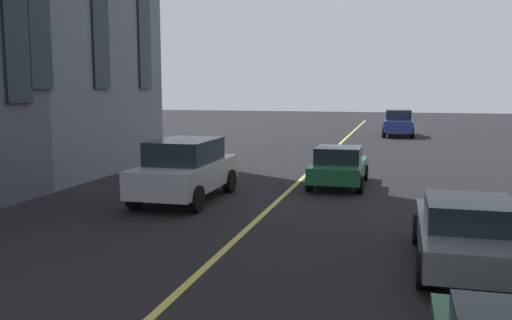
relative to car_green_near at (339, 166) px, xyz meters
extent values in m
cube|color=#D8C64C|center=(-0.49, 1.51, -0.70)|extent=(80.00, 0.16, 0.01)
cube|color=#1E6038|center=(0.05, 0.00, -0.12)|extent=(3.90, 1.75, 0.55)
cube|color=#19232D|center=(-0.15, 0.00, 0.43)|extent=(1.64, 1.54, 0.55)
cylinder|color=black|center=(1.34, 0.84, -0.40)|extent=(0.60, 0.21, 0.60)
cylinder|color=black|center=(1.34, -0.84, -0.40)|extent=(0.60, 0.21, 0.60)
cylinder|color=black|center=(-1.24, 0.84, -0.40)|extent=(0.60, 0.21, 0.60)
cylinder|color=black|center=(-1.24, -0.84, -0.40)|extent=(0.60, 0.21, 0.60)
cube|color=navy|center=(21.18, -1.94, 0.08)|extent=(4.70, 1.95, 0.80)
cube|color=#19232D|center=(21.18, -1.94, 0.83)|extent=(2.58, 1.72, 0.70)
cylinder|color=black|center=(22.73, -1.00, -0.32)|extent=(0.76, 0.27, 0.76)
cylinder|color=black|center=(22.73, -2.87, -0.32)|extent=(0.76, 0.27, 0.76)
cylinder|color=black|center=(19.63, -1.00, -0.32)|extent=(0.76, 0.27, 0.76)
cylinder|color=black|center=(19.63, -2.87, -0.32)|extent=(0.76, 0.27, 0.76)
cube|color=slate|center=(-8.31, -3.39, -0.10)|extent=(4.40, 1.80, 0.55)
cube|color=#19232D|center=(-8.53, -3.39, 0.42)|extent=(1.85, 1.58, 0.50)
cylinder|color=black|center=(-6.86, -2.52, -0.38)|extent=(0.64, 0.22, 0.64)
cylinder|color=black|center=(-6.86, -4.25, -0.38)|extent=(0.64, 0.22, 0.64)
cylinder|color=black|center=(-9.77, -2.52, -0.38)|extent=(0.64, 0.22, 0.64)
cube|color=#B7BABF|center=(-3.70, 4.32, 0.08)|extent=(4.70, 1.95, 0.80)
cube|color=#19232D|center=(-3.70, 4.32, 0.83)|extent=(2.59, 1.72, 0.70)
cylinder|color=black|center=(-5.25, 3.39, -0.32)|extent=(0.76, 0.27, 0.76)
cylinder|color=black|center=(-5.25, 5.26, -0.32)|extent=(0.76, 0.27, 0.76)
cylinder|color=black|center=(-2.15, 3.39, -0.32)|extent=(0.76, 0.27, 0.76)
cylinder|color=black|center=(-2.15, 5.26, -0.32)|extent=(0.76, 0.27, 0.76)
camera|label=1|loc=(-19.42, -2.06, 2.78)|focal=38.67mm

